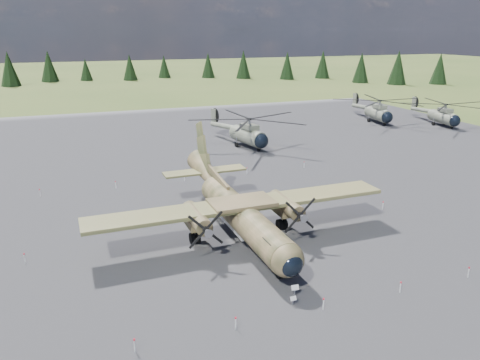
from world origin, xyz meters
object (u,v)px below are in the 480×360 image
object	(u,v)px
helicopter_near	(248,126)
helicopter_far	(444,110)
helicopter_mid	(378,106)
transport_plane	(238,208)

from	to	relation	value
helicopter_near	helicopter_far	bearing A→B (deg)	-7.59
helicopter_near	helicopter_far	size ratio (longest dim) A/B	1.11
helicopter_far	helicopter_near	bearing A→B (deg)	-168.29
helicopter_near	helicopter_mid	bearing A→B (deg)	6.04
transport_plane	helicopter_mid	xyz separation A→B (m)	(42.90, 39.29, 0.70)
transport_plane	helicopter_near	size ratio (longest dim) A/B	1.14
helicopter_mid	transport_plane	bearing A→B (deg)	-129.54
helicopter_near	helicopter_mid	size ratio (longest dim) A/B	1.05
transport_plane	helicopter_far	distance (m)	61.55
transport_plane	helicopter_near	xyz separation A→B (m)	(12.20, 29.37, 0.79)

